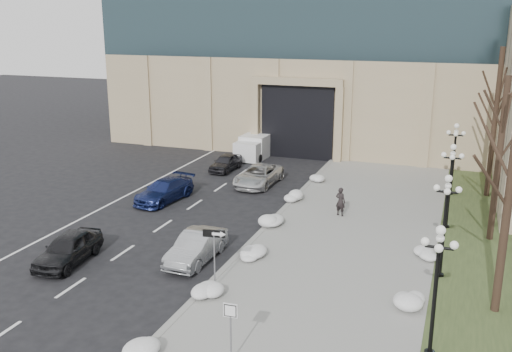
# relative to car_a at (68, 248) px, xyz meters

# --- Properties ---
(sidewalk) EXTENTS (9.00, 40.00, 0.12)m
(sidewalk) POSITION_rel_car_a_xyz_m (11.73, 5.85, -0.66)
(sidewalk) COLOR gray
(sidewalk) RESTS_ON ground
(curb) EXTENTS (0.30, 40.00, 0.14)m
(curb) POSITION_rel_car_a_xyz_m (7.23, 5.85, -0.65)
(curb) COLOR gray
(curb) RESTS_ON ground
(grass_strip) EXTENTS (4.00, 40.00, 0.10)m
(grass_strip) POSITION_rel_car_a_xyz_m (18.23, 5.85, -0.67)
(grass_strip) COLOR #334120
(grass_strip) RESTS_ON ground
(car_a) EXTENTS (2.11, 4.36, 1.43)m
(car_a) POSITION_rel_car_a_xyz_m (0.00, 0.00, 0.00)
(car_a) COLOR black
(car_a) RESTS_ON ground
(car_b) EXTENTS (1.54, 4.26, 1.40)m
(car_b) POSITION_rel_car_a_xyz_m (5.56, 2.28, -0.02)
(car_b) COLOR #95979B
(car_b) RESTS_ON ground
(car_c) EXTENTS (2.53, 4.92, 1.36)m
(car_c) POSITION_rel_car_a_xyz_m (-0.39, 9.90, -0.03)
(car_c) COLOR navy
(car_c) RESTS_ON ground
(car_d) EXTENTS (2.46, 5.02, 1.37)m
(car_d) POSITION_rel_car_a_xyz_m (3.96, 15.30, -0.03)
(car_d) COLOR silver
(car_d) RESTS_ON ground
(car_e) EXTENTS (1.62, 3.72, 1.25)m
(car_e) POSITION_rel_car_a_xyz_m (0.33, 18.08, -0.09)
(car_e) COLOR #2A292E
(car_e) RESTS_ON ground
(pedestrian) EXTENTS (0.71, 0.58, 1.69)m
(pedestrian) POSITION_rel_car_a_xyz_m (10.68, 10.68, 0.25)
(pedestrian) COLOR black
(pedestrian) RESTS_ON sidewalk
(box_truck) EXTENTS (2.19, 5.94, 1.87)m
(box_truck) POSITION_rel_car_a_xyz_m (0.96, 23.43, 0.19)
(box_truck) COLOR silver
(box_truck) RESTS_ON ground
(one_way_sign) EXTENTS (1.01, 0.30, 2.69)m
(one_way_sign) POSITION_rel_car_a_xyz_m (7.75, -0.09, 1.50)
(one_way_sign) COLOR slate
(one_way_sign) RESTS_ON ground
(keep_sign) EXTENTS (0.49, 0.08, 2.27)m
(keep_sign) POSITION_rel_car_a_xyz_m (10.37, -4.98, 0.95)
(keep_sign) COLOR slate
(keep_sign) RESTS_ON ground
(snow_clump_b) EXTENTS (1.10, 1.60, 0.36)m
(snow_clump_b) POSITION_rel_car_a_xyz_m (7.68, -5.35, -0.42)
(snow_clump_b) COLOR silver
(snow_clump_b) RESTS_ON sidewalk
(snow_clump_c) EXTENTS (1.10, 1.60, 0.36)m
(snow_clump_c) POSITION_rel_car_a_xyz_m (7.75, -0.98, -0.42)
(snow_clump_c) COLOR silver
(snow_clump_c) RESTS_ON sidewalk
(snow_clump_d) EXTENTS (1.10, 1.60, 0.36)m
(snow_clump_d) POSITION_rel_car_a_xyz_m (7.93, 3.29, -0.42)
(snow_clump_d) COLOR silver
(snow_clump_d) RESTS_ON sidewalk
(snow_clump_e) EXTENTS (1.10, 1.60, 0.36)m
(snow_clump_e) POSITION_rel_car_a_xyz_m (7.59, 7.68, -0.42)
(snow_clump_e) COLOR silver
(snow_clump_e) RESTS_ON sidewalk
(snow_clump_f) EXTENTS (1.10, 1.60, 0.36)m
(snow_clump_f) POSITION_rel_car_a_xyz_m (7.67, 12.11, -0.42)
(snow_clump_f) COLOR silver
(snow_clump_f) RESTS_ON sidewalk
(snow_clump_g) EXTENTS (1.10, 1.60, 0.36)m
(snow_clump_g) POSITION_rel_car_a_xyz_m (7.89, 16.83, -0.42)
(snow_clump_g) COLOR silver
(snow_clump_g) RESTS_ON sidewalk
(snow_clump_i) EXTENTS (1.10, 1.60, 0.36)m
(snow_clump_i) POSITION_rel_car_a_xyz_m (15.64, 1.18, -0.42)
(snow_clump_i) COLOR silver
(snow_clump_i) RESTS_ON sidewalk
(snow_clump_j) EXTENTS (1.10, 1.60, 0.36)m
(snow_clump_j) POSITION_rel_car_a_xyz_m (15.99, 6.34, -0.42)
(snow_clump_j) COLOR silver
(snow_clump_j) RESTS_ON sidewalk
(lamppost_a) EXTENTS (1.18, 1.18, 4.76)m
(lamppost_a) POSITION_rel_car_a_xyz_m (16.53, -2.15, 2.36)
(lamppost_a) COLOR black
(lamppost_a) RESTS_ON ground
(lamppost_b) EXTENTS (1.18, 1.18, 4.76)m
(lamppost_b) POSITION_rel_car_a_xyz_m (16.53, 4.35, 2.36)
(lamppost_b) COLOR black
(lamppost_b) RESTS_ON ground
(lamppost_c) EXTENTS (1.18, 1.18, 4.76)m
(lamppost_c) POSITION_rel_car_a_xyz_m (16.53, 10.85, 2.36)
(lamppost_c) COLOR black
(lamppost_c) RESTS_ON ground
(lamppost_d) EXTENTS (1.18, 1.18, 4.76)m
(lamppost_d) POSITION_rel_car_a_xyz_m (16.53, 17.35, 2.36)
(lamppost_d) COLOR black
(lamppost_d) RESTS_ON ground
(tree_near) EXTENTS (3.20, 3.20, 9.00)m
(tree_near) POSITION_rel_car_a_xyz_m (18.73, 1.85, 5.11)
(tree_near) COLOR black
(tree_near) RESTS_ON ground
(tree_mid) EXTENTS (3.20, 3.20, 8.50)m
(tree_mid) POSITION_rel_car_a_xyz_m (18.73, 9.85, 4.79)
(tree_mid) COLOR black
(tree_mid) RESTS_ON ground
(tree_far) EXTENTS (3.20, 3.20, 9.50)m
(tree_far) POSITION_rel_car_a_xyz_m (18.73, 17.85, 5.43)
(tree_far) COLOR black
(tree_far) RESTS_ON ground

